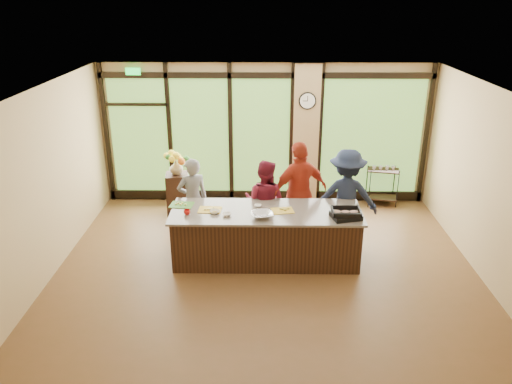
{
  "coord_description": "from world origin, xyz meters",
  "views": [
    {
      "loc": [
        -0.06,
        -7.33,
        4.34
      ],
      "look_at": [
        -0.17,
        0.4,
        1.22
      ],
      "focal_mm": 35.0,
      "sensor_mm": 36.0,
      "label": 1
    }
  ],
  "objects_px": {
    "flower_stand": "(178,194)",
    "bar_cart": "(382,181)",
    "cook_left": "(193,199)",
    "island_base": "(266,236)",
    "cook_right": "(346,197)",
    "roasting_pan": "(346,216)"
  },
  "relations": [
    {
      "from": "cook_left",
      "to": "roasting_pan",
      "type": "distance_m",
      "value": 2.85
    },
    {
      "from": "cook_left",
      "to": "flower_stand",
      "type": "xyz_separation_m",
      "value": [
        -0.46,
        1.07,
        -0.34
      ]
    },
    {
      "from": "bar_cart",
      "to": "cook_left",
      "type": "bearing_deg",
      "value": -144.65
    },
    {
      "from": "cook_left",
      "to": "bar_cart",
      "type": "relative_size",
      "value": 1.77
    },
    {
      "from": "roasting_pan",
      "to": "bar_cart",
      "type": "bearing_deg",
      "value": 51.02
    },
    {
      "from": "cook_left",
      "to": "bar_cart",
      "type": "bearing_deg",
      "value": 178.99
    },
    {
      "from": "cook_right",
      "to": "flower_stand",
      "type": "xyz_separation_m",
      "value": [
        -3.26,
        1.15,
        -0.44
      ]
    },
    {
      "from": "island_base",
      "to": "cook_right",
      "type": "distance_m",
      "value": 1.68
    },
    {
      "from": "island_base",
      "to": "bar_cart",
      "type": "xyz_separation_m",
      "value": [
        2.52,
        2.45,
        0.09
      ]
    },
    {
      "from": "island_base",
      "to": "cook_right",
      "type": "bearing_deg",
      "value": 26.23
    },
    {
      "from": "island_base",
      "to": "cook_left",
      "type": "relative_size",
      "value": 1.97
    },
    {
      "from": "flower_stand",
      "to": "bar_cart",
      "type": "height_order",
      "value": "flower_stand"
    },
    {
      "from": "island_base",
      "to": "bar_cart",
      "type": "relative_size",
      "value": 3.48
    },
    {
      "from": "roasting_pan",
      "to": "cook_right",
      "type": "bearing_deg",
      "value": 66.16
    },
    {
      "from": "island_base",
      "to": "cook_left",
      "type": "bearing_deg",
      "value": 149.41
    },
    {
      "from": "cook_right",
      "to": "roasting_pan",
      "type": "bearing_deg",
      "value": 87.31
    },
    {
      "from": "island_base",
      "to": "cook_right",
      "type": "relative_size",
      "value": 1.75
    },
    {
      "from": "cook_left",
      "to": "roasting_pan",
      "type": "bearing_deg",
      "value": 133.91
    },
    {
      "from": "cook_right",
      "to": "cook_left",
      "type": "bearing_deg",
      "value": 4.85
    },
    {
      "from": "cook_right",
      "to": "flower_stand",
      "type": "bearing_deg",
      "value": -12.9
    },
    {
      "from": "island_base",
      "to": "cook_left",
      "type": "xyz_separation_m",
      "value": [
        -1.35,
        0.8,
        0.35
      ]
    },
    {
      "from": "cook_right",
      "to": "roasting_pan",
      "type": "xyz_separation_m",
      "value": [
        -0.16,
        -0.98,
        0.07
      ]
    }
  ]
}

